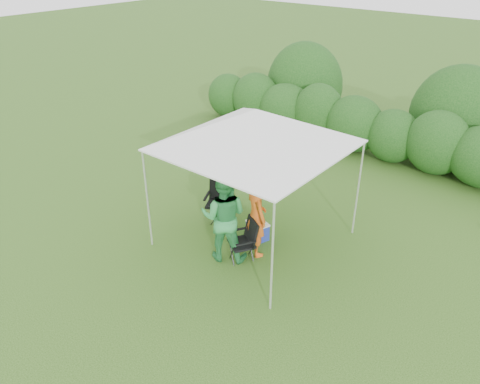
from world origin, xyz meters
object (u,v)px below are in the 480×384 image
Objects in this scene: chair_left at (220,197)px; canopy at (256,128)px; chair_right at (246,238)px; man at (256,216)px; woman at (224,216)px; cooler at (258,230)px.

canopy is at bearing -35.44° from chair_left.
man reaches higher than chair_right.
man is (0.01, 0.31, 0.35)m from chair_right.
woman is 3.48× the size of cooler.
cooler is at bearing -32.00° from chair_left.
woman is at bearing -94.55° from canopy.
chair_left is 1.75× the size of cooler.
chair_left is 0.50× the size of woman.
woman is (1.03, -1.03, 0.40)m from chair_left.
chair_right is 0.52× the size of man.
woman reaches higher than man.
chair_left reaches higher than cooler.
canopy reaches higher than man.
chair_left is at bearing -74.65° from woman.
chair_right is 0.60m from woman.
woman is at bearing -78.06° from cooler.
woman is (-0.07, -0.87, -1.53)m from canopy.
cooler is (-0.27, 0.42, -0.65)m from man.
chair_left is 1.51m from woman.
man is (0.31, -0.36, -1.62)m from canopy.
chair_right reaches higher than cooler.
canopy reaches higher than chair_right.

